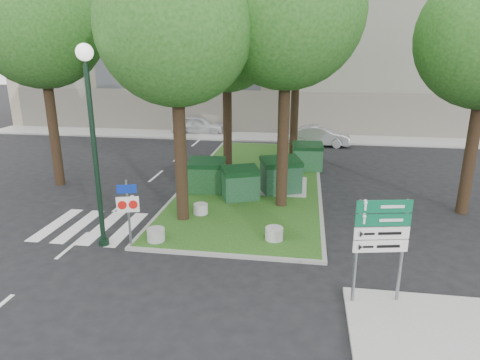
% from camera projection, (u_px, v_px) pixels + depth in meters
% --- Properties ---
extents(ground, '(120.00, 120.00, 0.00)m').
position_uv_depth(ground, '(208.00, 255.00, 13.28)').
color(ground, black).
rests_on(ground, ground).
extents(median_island, '(6.00, 16.00, 0.12)m').
position_uv_depth(median_island, '(255.00, 179.00, 20.75)').
color(median_island, '#1D4212').
rests_on(median_island, ground).
extents(median_kerb, '(6.30, 16.30, 0.10)m').
position_uv_depth(median_kerb, '(255.00, 180.00, 20.75)').
color(median_kerb, gray).
rests_on(median_kerb, ground).
extents(sidewalk_corner, '(5.00, 4.00, 0.12)m').
position_uv_depth(sidewalk_corner, '(471.00, 349.00, 9.01)').
color(sidewalk_corner, '#999993').
rests_on(sidewalk_corner, ground).
extents(building_sidewalk, '(42.00, 3.00, 0.12)m').
position_uv_depth(building_sidewalk, '(265.00, 137.00, 30.75)').
color(building_sidewalk, '#999993').
rests_on(building_sidewalk, ground).
extents(zebra_crossing, '(5.00, 3.00, 0.01)m').
position_uv_depth(zebra_crossing, '(114.00, 228.00, 15.24)').
color(zebra_crossing, silver).
rests_on(zebra_crossing, ground).
extents(apartment_building, '(41.00, 12.00, 16.00)m').
position_uv_depth(apartment_building, '(276.00, 26.00, 35.51)').
color(apartment_building, tan).
rests_on(apartment_building, ground).
extents(tree_median_near_left, '(5.20, 5.20, 10.53)m').
position_uv_depth(tree_median_near_left, '(178.00, 10.00, 13.76)').
color(tree_median_near_left, black).
rests_on(tree_median_near_left, ground).
extents(tree_median_mid, '(4.80, 4.80, 9.99)m').
position_uv_depth(tree_median_mid, '(229.00, 30.00, 19.93)').
color(tree_median_mid, black).
rests_on(tree_median_mid, ground).
extents(tree_median_far, '(5.80, 5.80, 11.93)m').
position_uv_depth(tree_median_far, '(300.00, 4.00, 21.91)').
color(tree_median_far, black).
rests_on(tree_median_far, ground).
extents(tree_street_left, '(5.40, 5.40, 11.00)m').
position_uv_depth(tree_street_left, '(41.00, 11.00, 17.99)').
color(tree_street_left, black).
rests_on(tree_street_left, ground).
extents(dumpster_a, '(1.67, 1.24, 1.47)m').
position_uv_depth(dumpster_a, '(207.00, 176.00, 18.66)').
color(dumpster_a, '#0F3715').
rests_on(dumpster_a, median_island).
extents(dumpster_b, '(1.76, 1.52, 1.37)m').
position_uv_depth(dumpster_b, '(240.00, 183.00, 17.74)').
color(dumpster_b, '#10391D').
rests_on(dumpster_b, median_island).
extents(dumpster_c, '(1.97, 1.70, 1.54)m').
position_uv_depth(dumpster_c, '(281.00, 175.00, 18.58)').
color(dumpster_c, '#0F341C').
rests_on(dumpster_c, median_island).
extents(dumpster_d, '(1.61, 1.19, 1.42)m').
position_uv_depth(dumpster_d, '(307.00, 157.00, 22.06)').
color(dumpster_d, '#154521').
rests_on(dumpster_d, median_island).
extents(bollard_left, '(0.58, 0.58, 0.42)m').
position_uv_depth(bollard_left, '(156.00, 235.00, 13.93)').
color(bollard_left, gray).
rests_on(bollard_left, median_island).
extents(bollard_right, '(0.58, 0.58, 0.42)m').
position_uv_depth(bollard_right, '(274.00, 233.00, 14.01)').
color(bollard_right, '#AAA9A4').
rests_on(bollard_right, median_island).
extents(bollard_mid, '(0.54, 0.54, 0.39)m').
position_uv_depth(bollard_mid, '(201.00, 209.00, 16.22)').
color(bollard_mid, '#A7A7A2').
rests_on(bollard_mid, median_island).
extents(litter_bin, '(0.41, 0.41, 0.72)m').
position_uv_depth(litter_bin, '(311.00, 157.00, 23.41)').
color(litter_bin, gold).
rests_on(litter_bin, median_island).
extents(street_lamp, '(0.50, 0.50, 6.28)m').
position_uv_depth(street_lamp, '(92.00, 125.00, 12.79)').
color(street_lamp, black).
rests_on(street_lamp, ground).
extents(traffic_sign_pole, '(0.67, 0.24, 2.30)m').
position_uv_depth(traffic_sign_pole, '(128.00, 206.00, 13.24)').
color(traffic_sign_pole, slate).
rests_on(traffic_sign_pole, ground).
extents(directional_sign, '(1.31, 0.32, 2.66)m').
position_uv_depth(directional_sign, '(381.00, 235.00, 10.15)').
color(directional_sign, slate).
rests_on(directional_sign, sidewalk_corner).
extents(car_white, '(4.08, 1.82, 1.36)m').
position_uv_depth(car_white, '(199.00, 125.00, 32.04)').
color(car_white, silver).
rests_on(car_white, ground).
extents(car_silver, '(4.05, 1.71, 1.30)m').
position_uv_depth(car_silver, '(320.00, 136.00, 28.15)').
color(car_silver, '#9EA1A5').
rests_on(car_silver, ground).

